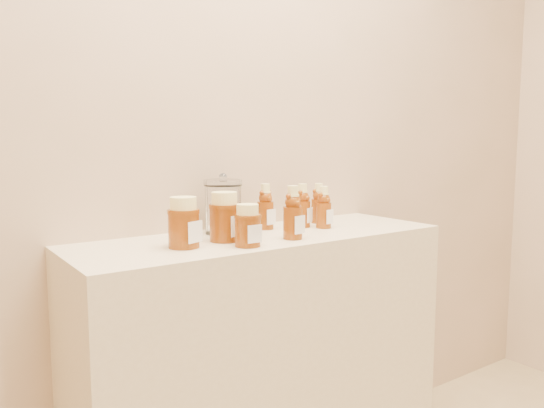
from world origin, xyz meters
TOP-DOWN VIEW (x-y plane):
  - wall_back at (0.00, 1.75)m, footprint 3.50×0.02m
  - display_table at (0.00, 1.55)m, footprint 1.20×0.40m
  - bear_bottle_back_left at (0.07, 1.64)m, footprint 0.07×0.07m
  - bear_bottle_back_mid at (0.20, 1.60)m, footprint 0.08×0.08m
  - bear_bottle_back_right at (0.30, 1.64)m, footprint 0.07×0.07m
  - bear_bottle_front_left at (0.04, 1.44)m, footprint 0.07×0.07m
  - bear_bottle_front_right at (0.24, 1.55)m, footprint 0.07×0.07m
  - honey_jar_left at (-0.29, 1.51)m, footprint 0.11×0.11m
  - honey_jar_back at (-0.15, 1.53)m, footprint 0.12×0.12m
  - honey_jar_front at (-0.14, 1.43)m, footprint 0.08×0.08m
  - glass_canister at (-0.09, 1.65)m, footprint 0.12×0.12m

SIDE VIEW (x-z plane):
  - display_table at x=0.00m, z-range 0.00..0.90m
  - honey_jar_front at x=-0.14m, z-range 0.90..1.02m
  - honey_jar_left at x=-0.29m, z-range 0.90..1.04m
  - honey_jar_back at x=-0.15m, z-range 0.90..1.05m
  - bear_bottle_front_right at x=0.24m, z-range 0.90..1.06m
  - bear_bottle_back_right at x=0.30m, z-range 0.90..1.06m
  - bear_bottle_back_mid at x=0.20m, z-range 0.90..1.07m
  - bear_bottle_back_left at x=0.07m, z-range 0.90..1.07m
  - bear_bottle_front_left at x=0.04m, z-range 0.90..1.08m
  - glass_canister at x=-0.09m, z-range 0.90..1.09m
  - wall_back at x=0.00m, z-range 0.00..2.70m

